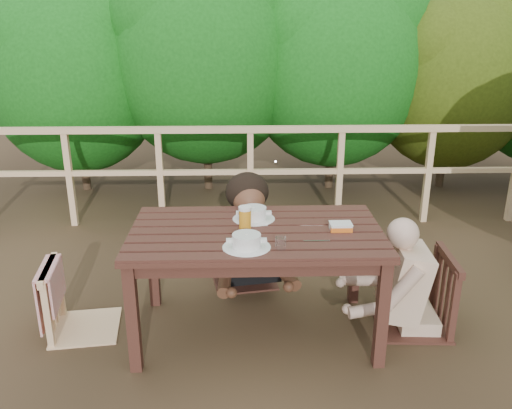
{
  "coord_description": "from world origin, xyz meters",
  "views": [
    {
      "loc": [
        -0.09,
        -3.11,
        2.03
      ],
      "look_at": [
        0.0,
        0.05,
        0.9
      ],
      "focal_mm": 37.23,
      "sensor_mm": 36.0,
      "label": 1
    }
  ],
  "objects_px": {
    "soup_near": "(247,242)",
    "soup_far": "(254,214)",
    "chair_far": "(243,224)",
    "tumbler": "(281,244)",
    "table": "(256,283)",
    "bread_roll": "(249,243)",
    "butter_tub": "(341,227)",
    "woman": "(243,195)",
    "diner_right": "(424,239)",
    "chair_left": "(79,268)",
    "chair_right": "(417,260)",
    "beer_glass": "(245,218)"
  },
  "relations": [
    {
      "from": "soup_near",
      "to": "soup_far",
      "type": "distance_m",
      "value": 0.46
    },
    {
      "from": "chair_far",
      "to": "tumbler",
      "type": "bearing_deg",
      "value": -88.27
    },
    {
      "from": "soup_near",
      "to": "table",
      "type": "bearing_deg",
      "value": 76.58
    },
    {
      "from": "bread_roll",
      "to": "butter_tub",
      "type": "distance_m",
      "value": 0.63
    },
    {
      "from": "woman",
      "to": "soup_near",
      "type": "relative_size",
      "value": 5.08
    },
    {
      "from": "woman",
      "to": "bread_roll",
      "type": "bearing_deg",
      "value": 81.74
    },
    {
      "from": "chair_far",
      "to": "diner_right",
      "type": "height_order",
      "value": "diner_right"
    },
    {
      "from": "chair_left",
      "to": "soup_near",
      "type": "relative_size",
      "value": 3.22
    },
    {
      "from": "soup_far",
      "to": "tumbler",
      "type": "relative_size",
      "value": 3.54
    },
    {
      "from": "woman",
      "to": "soup_far",
      "type": "relative_size",
      "value": 5.11
    },
    {
      "from": "soup_near",
      "to": "bread_roll",
      "type": "xyz_separation_m",
      "value": [
        0.02,
        0.0,
        -0.01
      ]
    },
    {
      "from": "bread_roll",
      "to": "chair_right",
      "type": "bearing_deg",
      "value": 16.08
    },
    {
      "from": "chair_right",
      "to": "diner_right",
      "type": "bearing_deg",
      "value": 93.27
    },
    {
      "from": "chair_far",
      "to": "diner_right",
      "type": "xyz_separation_m",
      "value": [
        1.18,
        -0.69,
        0.16
      ]
    },
    {
      "from": "diner_right",
      "to": "beer_glass",
      "type": "height_order",
      "value": "diner_right"
    },
    {
      "from": "butter_tub",
      "to": "bread_roll",
      "type": "bearing_deg",
      "value": -157.56
    },
    {
      "from": "chair_right",
      "to": "beer_glass",
      "type": "xyz_separation_m",
      "value": [
        -1.14,
        -0.03,
        0.32
      ]
    },
    {
      "from": "chair_left",
      "to": "soup_far",
      "type": "xyz_separation_m",
      "value": [
        1.15,
        0.12,
        0.33
      ]
    },
    {
      "from": "woman",
      "to": "bread_roll",
      "type": "relative_size",
      "value": 10.76
    },
    {
      "from": "woman",
      "to": "diner_right",
      "type": "height_order",
      "value": "woman"
    },
    {
      "from": "table",
      "to": "butter_tub",
      "type": "bearing_deg",
      "value": -2.29
    },
    {
      "from": "chair_left",
      "to": "soup_far",
      "type": "bearing_deg",
      "value": -91.41
    },
    {
      "from": "soup_far",
      "to": "bread_roll",
      "type": "bearing_deg",
      "value": -94.82
    },
    {
      "from": "chair_left",
      "to": "bread_roll",
      "type": "bearing_deg",
      "value": -113.97
    },
    {
      "from": "chair_right",
      "to": "chair_far",
      "type": "bearing_deg",
      "value": -117.8
    },
    {
      "from": "soup_near",
      "to": "tumbler",
      "type": "height_order",
      "value": "soup_near"
    },
    {
      "from": "woman",
      "to": "beer_glass",
      "type": "distance_m",
      "value": 0.75
    },
    {
      "from": "tumbler",
      "to": "table",
      "type": "bearing_deg",
      "value": 115.15
    },
    {
      "from": "chair_right",
      "to": "soup_far",
      "type": "distance_m",
      "value": 1.13
    },
    {
      "from": "table",
      "to": "bread_roll",
      "type": "xyz_separation_m",
      "value": [
        -0.05,
        -0.27,
        0.41
      ]
    },
    {
      "from": "table",
      "to": "butter_tub",
      "type": "xyz_separation_m",
      "value": [
        0.53,
        -0.02,
        0.4
      ]
    },
    {
      "from": "bread_roll",
      "to": "soup_far",
      "type": "bearing_deg",
      "value": 85.18
    },
    {
      "from": "chair_right",
      "to": "butter_tub",
      "type": "distance_m",
      "value": 0.61
    },
    {
      "from": "chair_left",
      "to": "tumbler",
      "type": "xyz_separation_m",
      "value": [
        1.3,
        -0.36,
        0.32
      ]
    },
    {
      "from": "chair_right",
      "to": "bread_roll",
      "type": "distance_m",
      "value": 1.2
    },
    {
      "from": "diner_right",
      "to": "butter_tub",
      "type": "relative_size",
      "value": 9.21
    },
    {
      "from": "table",
      "to": "tumbler",
      "type": "distance_m",
      "value": 0.52
    },
    {
      "from": "chair_right",
      "to": "soup_near",
      "type": "bearing_deg",
      "value": -70.7
    },
    {
      "from": "bread_roll",
      "to": "table",
      "type": "bearing_deg",
      "value": 79.52
    },
    {
      "from": "tumbler",
      "to": "beer_glass",
      "type": "bearing_deg",
      "value": 123.15
    },
    {
      "from": "beer_glass",
      "to": "table",
      "type": "bearing_deg",
      "value": -20.95
    },
    {
      "from": "chair_far",
      "to": "soup_near",
      "type": "relative_size",
      "value": 3.43
    },
    {
      "from": "chair_right",
      "to": "woman",
      "type": "height_order",
      "value": "woman"
    },
    {
      "from": "chair_right",
      "to": "bread_roll",
      "type": "xyz_separation_m",
      "value": [
        -1.12,
        -0.32,
        0.28
      ]
    },
    {
      "from": "table",
      "to": "butter_tub",
      "type": "distance_m",
      "value": 0.67
    },
    {
      "from": "chair_right",
      "to": "bread_roll",
      "type": "height_order",
      "value": "chair_right"
    },
    {
      "from": "beer_glass",
      "to": "woman",
      "type": "bearing_deg",
      "value": 90.79
    },
    {
      "from": "chair_right",
      "to": "woman",
      "type": "bearing_deg",
      "value": -118.52
    },
    {
      "from": "chair_far",
      "to": "soup_near",
      "type": "xyz_separation_m",
      "value": [
        0.02,
        -1.02,
        0.3
      ]
    },
    {
      "from": "soup_far",
      "to": "chair_right",
      "type": "bearing_deg",
      "value": -6.81
    }
  ]
}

